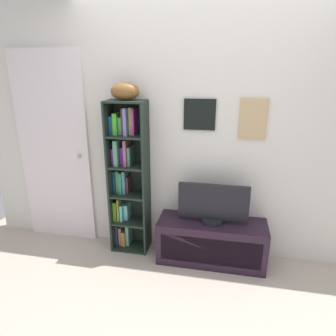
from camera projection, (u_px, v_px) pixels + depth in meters
name	position (u px, v px, depth m)	size (l,w,h in m)	color
ground	(183.00, 331.00, 2.27)	(5.20, 5.20, 0.04)	#B1A394
back_wall	(203.00, 135.00, 2.92)	(4.80, 0.08, 2.52)	silver
bookshelf	(127.00, 176.00, 3.08)	(0.39, 0.25, 1.59)	black
football	(125.00, 91.00, 2.78)	(0.27, 0.16, 0.16)	brown
tv_stand	(211.00, 241.00, 3.01)	(1.07, 0.38, 0.44)	black
television	(213.00, 204.00, 2.88)	(0.68, 0.22, 0.39)	black
door	(54.00, 150.00, 3.24)	(0.81, 0.09, 2.07)	silver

